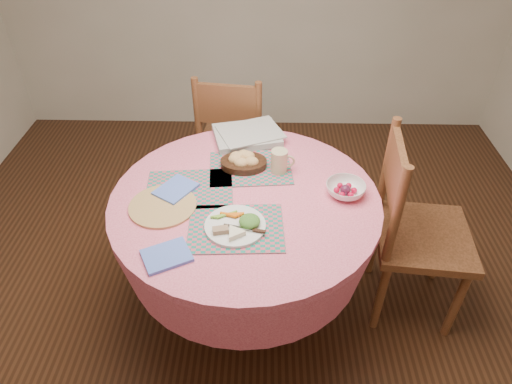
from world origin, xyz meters
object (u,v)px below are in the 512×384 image
(dining_table, at_px, (246,228))
(chair_back, at_px, (233,138))
(wicker_trivet, at_px, (163,206))
(fruit_bowl, at_px, (345,189))
(bread_bowl, at_px, (243,161))
(dinner_plate, at_px, (237,225))
(latte_mug, at_px, (280,161))
(chair_right, at_px, (413,228))

(dining_table, relative_size, chair_back, 1.28)
(wicker_trivet, bearing_deg, fruit_bowl, 7.65)
(wicker_trivet, distance_m, bread_bowl, 0.47)
(wicker_trivet, xyz_separation_m, fruit_bowl, (0.82, 0.11, 0.02))
(wicker_trivet, height_order, fruit_bowl, fruit_bowl)
(dinner_plate, bearing_deg, wicker_trivet, 158.15)
(bread_bowl, distance_m, fruit_bowl, 0.52)
(fruit_bowl, bearing_deg, bread_bowl, 156.49)
(dinner_plate, relative_size, bread_bowl, 1.12)
(dining_table, distance_m, bread_bowl, 0.33)
(dinner_plate, height_order, latte_mug, latte_mug)
(chair_right, distance_m, chair_back, 1.27)
(chair_back, relative_size, fruit_bowl, 4.14)
(dining_table, xyz_separation_m, chair_back, (-0.12, 0.90, -0.05))
(bread_bowl, xyz_separation_m, latte_mug, (0.18, -0.04, 0.03))
(dining_table, height_order, fruit_bowl, fruit_bowl)
(dinner_plate, distance_m, latte_mug, 0.46)
(latte_mug, bearing_deg, chair_back, 111.59)
(dining_table, bearing_deg, wicker_trivet, -167.72)
(wicker_trivet, relative_size, fruit_bowl, 1.28)
(dining_table, bearing_deg, chair_right, 2.88)
(chair_back, xyz_separation_m, wicker_trivet, (-0.24, -0.98, 0.25))
(bread_bowl, bearing_deg, chair_back, 98.51)
(dining_table, distance_m, fruit_bowl, 0.51)
(dining_table, xyz_separation_m, wicker_trivet, (-0.36, -0.08, 0.20))
(dinner_plate, distance_m, fruit_bowl, 0.54)
(latte_mug, bearing_deg, dining_table, -128.69)
(dinner_plate, xyz_separation_m, bread_bowl, (0.01, 0.45, 0.02))
(dinner_plate, bearing_deg, dining_table, 83.36)
(bread_bowl, bearing_deg, dinner_plate, -90.83)
(wicker_trivet, relative_size, bread_bowl, 1.30)
(fruit_bowl, bearing_deg, dinner_plate, -153.06)
(dining_table, distance_m, wicker_trivet, 0.42)
(chair_back, height_order, bread_bowl, chair_back)
(fruit_bowl, bearing_deg, dining_table, -176.10)
(dining_table, distance_m, latte_mug, 0.36)
(chair_back, distance_m, latte_mug, 0.82)
(chair_back, bearing_deg, dinner_plate, 102.45)
(dining_table, relative_size, wicker_trivet, 4.13)
(chair_right, relative_size, dinner_plate, 3.98)
(dining_table, bearing_deg, dinner_plate, -96.64)
(chair_right, distance_m, latte_mug, 0.73)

